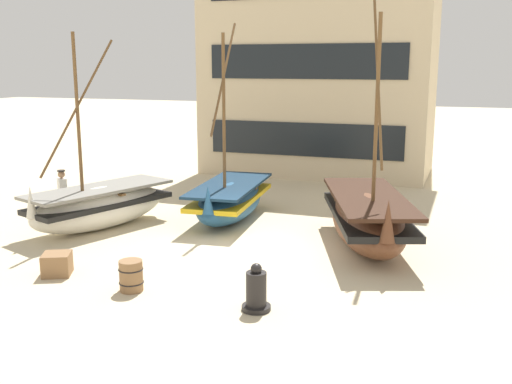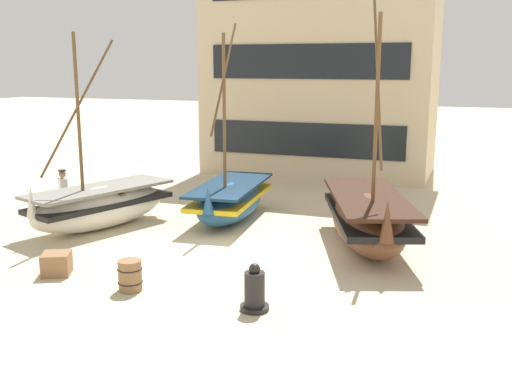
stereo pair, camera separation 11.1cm
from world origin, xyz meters
TOP-DOWN VIEW (x-y plane):
  - ground_plane at (0.00, 0.00)m, footprint 120.00×120.00m
  - fishing_boat_near_left at (-4.91, 0.52)m, footprint 3.05×4.93m
  - fishing_boat_centre_large at (3.11, 1.41)m, footprint 3.48×5.50m
  - fishing_boat_far_right at (-1.57, 2.86)m, footprint 2.16×4.68m
  - fisherman_by_hull at (-6.43, 0.77)m, footprint 0.42×0.40m
  - capstan_winch at (1.71, -3.73)m, footprint 0.60×0.60m
  - wooden_barrel at (-1.26, -3.67)m, footprint 0.56×0.56m
  - cargo_crate at (-3.48, -3.38)m, footprint 0.86×0.86m
  - harbor_building_main at (-1.10, 12.68)m, footprint 10.45×5.43m

SIDE VIEW (x-z plane):
  - ground_plane at x=0.00m, z-range 0.00..0.00m
  - cargo_crate at x=-3.48m, z-range 0.00..0.53m
  - wooden_barrel at x=-1.26m, z-range 0.00..0.70m
  - capstan_winch at x=1.71m, z-range -0.10..0.90m
  - fishing_boat_far_right at x=-1.57m, z-range -2.44..3.76m
  - fishing_boat_near_left at x=-4.91m, z-range -2.20..3.63m
  - fishing_boat_centre_large at x=3.11m, z-range -2.53..4.14m
  - fisherman_by_hull at x=-6.43m, z-range -0.01..1.68m
  - harbor_building_main at x=-1.10m, z-range 0.01..10.08m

